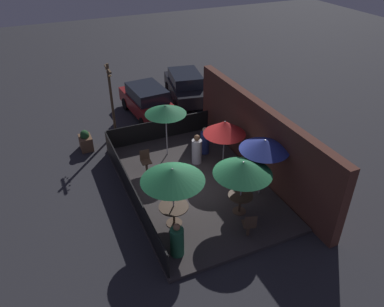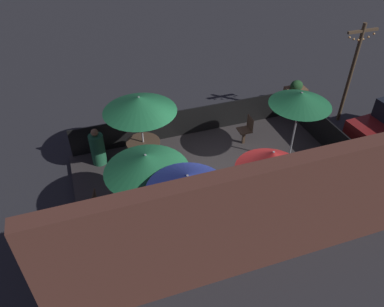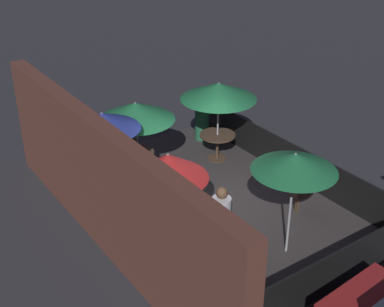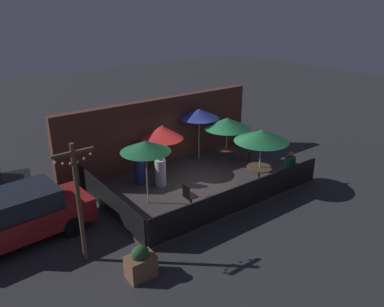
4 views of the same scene
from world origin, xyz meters
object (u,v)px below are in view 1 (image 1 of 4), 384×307
object	(u,v)px
patio_umbrella_1	(173,175)
light_post	(111,96)
patio_chair_1	(249,224)
parked_car_0	(148,101)
patio_umbrella_0	(243,168)
dining_table_1	(174,209)
patio_umbrella_3	(166,110)
patron_1	(197,150)
patron_2	(177,241)
patron_0	(205,142)
patio_umbrella_2	(225,128)
planter_box	(86,141)
patio_umbrella_4	(265,145)
patio_chair_0	(146,160)
dining_table_0	(240,199)
parked_car_1	(185,86)

from	to	relation	value
patio_umbrella_1	light_post	size ratio (longest dim) A/B	0.65
patio_chair_1	parked_car_0	distance (m)	9.88
patio_umbrella_0	patio_umbrella_1	distance (m)	2.36
patio_umbrella_0	dining_table_1	bearing A→B (deg)	-99.12
patio_umbrella_3	parked_car_0	world-z (taller)	patio_umbrella_3
patio_chair_1	patron_1	size ratio (longest dim) A/B	0.71
patron_2	parked_car_0	distance (m)	9.88
dining_table_1	patron_0	size ratio (longest dim) A/B	0.80
dining_table_1	parked_car_0	world-z (taller)	parked_car_0
patio_umbrella_2	planter_box	distance (m)	6.44
patio_umbrella_3	patio_umbrella_2	bearing A→B (deg)	44.90
patio_umbrella_4	patron_2	world-z (taller)	patio_umbrella_4
patio_chair_1	parked_car_0	xyz separation A→B (m)	(-9.87, -0.15, 0.20)
patio_chair_0	dining_table_0	bearing A→B (deg)	32.81
patron_0	planter_box	world-z (taller)	patron_0
patio_umbrella_4	dining_table_0	bearing A→B (deg)	-63.62
patio_umbrella_3	patio_chair_0	world-z (taller)	patio_umbrella_3
patio_umbrella_0	parked_car_0	size ratio (longest dim) A/B	0.49
patron_1	planter_box	size ratio (longest dim) A/B	1.40
dining_table_0	patio_chair_1	bearing A→B (deg)	-16.57
patio_chair_0	planter_box	bearing A→B (deg)	-145.92
patio_chair_1	patron_2	size ratio (longest dim) A/B	0.78
patio_umbrella_4	planter_box	world-z (taller)	patio_umbrella_4
patio_umbrella_2	light_post	world-z (taller)	light_post
patio_umbrella_4	patio_chair_0	xyz separation A→B (m)	(-3.09, -3.43, -1.60)
dining_table_0	light_post	xyz separation A→B (m)	(-7.54, -2.56, 1.27)
dining_table_1	patron_1	size ratio (longest dim) A/B	0.75
patio_umbrella_4	patio_chair_0	distance (m)	4.89
patio_umbrella_0	dining_table_1	xyz separation A→B (m)	(-0.37, -2.33, -1.28)
parked_car_0	dining_table_1	bearing A→B (deg)	-16.60
dining_table_0	patron_1	xyz separation A→B (m)	(-3.46, -0.08, 0.01)
patio_umbrella_2	patio_chair_1	bearing A→B (deg)	-16.33
parked_car_1	planter_box	bearing A→B (deg)	-52.87
patron_0	planter_box	bearing A→B (deg)	159.21
patio_umbrella_0	planter_box	distance (m)	7.97
patio_umbrella_0	patio_umbrella_4	size ratio (longest dim) A/B	0.90
patron_0	patio_umbrella_4	bearing A→B (deg)	-70.97
patio_chair_1	patron_1	bearing A→B (deg)	13.20
dining_table_1	parked_car_1	xyz separation A→B (m)	(-9.41, 4.42, 0.12)
patio_umbrella_0	patio_umbrella_1	xyz separation A→B (m)	(-0.37, -2.33, 0.15)
patio_chair_0	patio_umbrella_2	bearing A→B (deg)	74.90
patio_chair_1	planter_box	bearing A→B (deg)	42.28
patron_1	patio_umbrella_0	bearing A→B (deg)	-27.38
parked_car_0	patron_0	bearing A→B (deg)	8.56
patron_1	planter_box	xyz separation A→B (m)	(-3.18, -4.04, -0.29)
patio_umbrella_1	patron_0	distance (m)	4.87
patio_umbrella_2	patio_umbrella_1	bearing A→B (deg)	-52.55
patio_umbrella_0	patio_umbrella_3	bearing A→B (deg)	-167.83
patio_chair_1	parked_car_1	size ratio (longest dim) A/B	0.21
dining_table_0	patron_1	distance (m)	3.46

